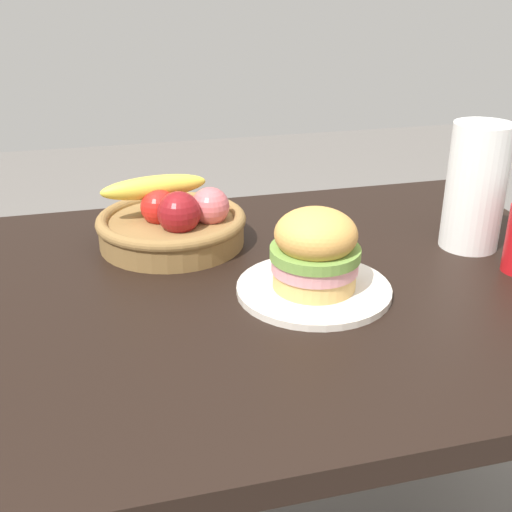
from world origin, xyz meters
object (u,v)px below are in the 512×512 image
(fruit_basket, at_px, (172,221))
(sandwich, at_px, (315,250))
(paper_towel_roll, at_px, (476,187))
(plate, at_px, (314,289))

(fruit_basket, bearing_deg, sandwich, -53.33)
(paper_towel_roll, bearing_deg, plate, -162.72)
(plate, bearing_deg, fruit_basket, 126.67)
(sandwich, distance_m, fruit_basket, 0.33)
(plate, xyz_separation_m, fruit_basket, (-0.20, 0.27, 0.04))
(fruit_basket, relative_size, paper_towel_roll, 1.21)
(plate, xyz_separation_m, paper_towel_roll, (0.35, 0.11, 0.11))
(plate, xyz_separation_m, sandwich, (0.00, -0.00, 0.07))
(fruit_basket, distance_m, paper_towel_roll, 0.58)
(plate, relative_size, sandwich, 1.74)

